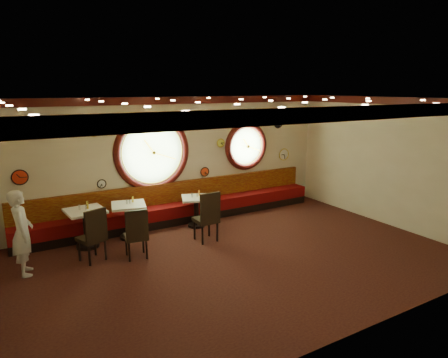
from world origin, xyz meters
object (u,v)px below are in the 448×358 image
at_px(condiment_b_bottle, 133,199).
at_px(chair_c, 208,214).
at_px(chair_a, 94,232).
at_px(chair_b, 136,231).
at_px(condiment_b_pepper, 130,201).
at_px(condiment_c_salt, 192,195).
at_px(table_b, 129,217).
at_px(condiment_a_salt, 79,207).
at_px(condiment_a_bottle, 87,205).
at_px(condiment_c_pepper, 197,195).
at_px(waiter, 22,233).
at_px(condiment_b_salt, 127,202).
at_px(condiment_a_pepper, 86,207).
at_px(table_a, 86,224).
at_px(condiment_c_bottle, 199,193).

bearing_deg(condiment_b_bottle, chair_c, -42.61).
relative_size(chair_a, chair_b, 1.04).
height_order(chair_c, condiment_b_pepper, chair_c).
bearing_deg(chair_a, condiment_c_salt, -1.05).
relative_size(table_b, condiment_a_salt, 7.98).
xyz_separation_m(condiment_a_salt, condiment_c_salt, (2.68, 0.00, -0.10)).
bearing_deg(condiment_c_salt, condiment_a_bottle, 179.80).
height_order(chair_a, condiment_c_pepper, chair_a).
bearing_deg(waiter, condiment_b_salt, -66.21).
xyz_separation_m(condiment_a_pepper, condiment_b_bottle, (1.08, 0.14, -0.01)).
bearing_deg(condiment_b_pepper, table_a, -174.59).
xyz_separation_m(chair_a, waiter, (-1.25, 0.12, 0.18)).
relative_size(condiment_a_salt, condiment_a_pepper, 1.17).
bearing_deg(chair_b, condiment_b_bottle, 82.56).
relative_size(condiment_b_pepper, condiment_c_pepper, 0.99).
distance_m(condiment_a_salt, waiter, 1.41).
bearing_deg(chair_a, table_a, 68.02).
height_order(chair_b, condiment_c_salt, chair_b).
distance_m(chair_c, condiment_b_salt, 1.89).
relative_size(chair_c, condiment_c_bottle, 4.93).
bearing_deg(chair_b, condiment_a_bottle, 127.46).
relative_size(condiment_a_pepper, waiter, 0.06).
bearing_deg(chair_c, condiment_b_pepper, 139.82).
bearing_deg(condiment_a_bottle, chair_c, -25.12).
xyz_separation_m(condiment_b_salt, waiter, (-2.22, -0.83, -0.06)).
distance_m(condiment_a_bottle, condiment_c_bottle, 2.74).
height_order(condiment_a_pepper, condiment_a_bottle, condiment_a_bottle).
height_order(chair_c, condiment_a_pepper, chair_c).
distance_m(condiment_a_salt, condiment_b_salt, 1.05).
height_order(chair_b, condiment_a_pepper, chair_b).
relative_size(chair_c, condiment_a_bottle, 4.29).
bearing_deg(waiter, condiment_c_salt, -75.29).
height_order(condiment_b_pepper, condiment_b_bottle, condiment_b_bottle).
height_order(condiment_b_pepper, condiment_c_pepper, condiment_b_pepper).
bearing_deg(condiment_c_bottle, condiment_c_salt, -167.31).
bearing_deg(chair_c, chair_b, -177.87).
xyz_separation_m(condiment_b_salt, condiment_b_bottle, (0.16, 0.07, 0.02)).
distance_m(condiment_a_pepper, condiment_c_pepper, 2.69).
xyz_separation_m(table_a, condiment_c_pepper, (2.71, 0.03, 0.27)).
height_order(table_a, condiment_c_bottle, condiment_c_bottle).
height_order(table_b, condiment_c_bottle, condiment_c_bottle).
bearing_deg(chair_b, waiter, 176.23).
height_order(chair_a, condiment_c_salt, chair_a).
bearing_deg(condiment_c_salt, chair_b, -146.80).
distance_m(table_b, chair_b, 1.24).
xyz_separation_m(chair_a, condiment_a_bottle, (0.09, 0.91, 0.31)).
xyz_separation_m(table_a, condiment_c_bottle, (2.80, 0.09, 0.30)).
bearing_deg(chair_a, condiment_a_pepper, 66.39).
height_order(chair_a, condiment_a_pepper, chair_a).
xyz_separation_m(chair_c, condiment_c_salt, (0.14, 1.10, 0.15)).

